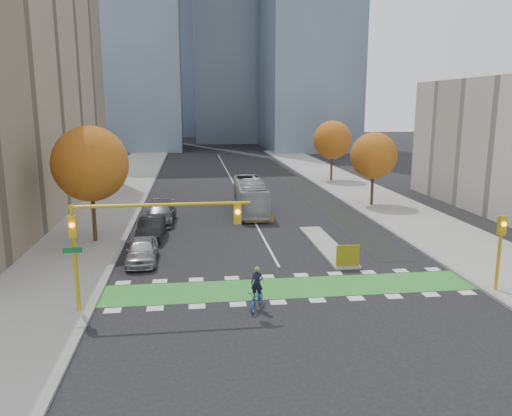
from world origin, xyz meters
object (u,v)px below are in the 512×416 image
object	(u,v)px
parked_car_a	(142,250)
parked_car_c	(161,213)
traffic_signal_east	(500,242)
bus	(250,196)
tree_east_far	(332,140)
hazard_board	(348,256)
tree_west	(90,164)
parked_car_b	(151,228)
cyclist	(257,295)
traffic_signal_west	(131,228)
tree_east_near	(374,156)

from	to	relation	value
parked_car_a	parked_car_c	bearing A→B (deg)	86.90
traffic_signal_east	bus	size ratio (longest dim) A/B	0.39
tree_east_far	bus	world-z (taller)	tree_east_far
hazard_board	bus	size ratio (longest dim) A/B	0.13
tree_east_far	parked_car_a	distance (m)	37.58
tree_west	tree_east_far	xyz separation A→B (m)	(24.50, 26.00, -0.38)
hazard_board	parked_car_b	size ratio (longest dim) A/B	0.29
traffic_signal_east	parked_car_b	bearing A→B (deg)	145.17
cyclist	parked_car_c	size ratio (longest dim) A/B	0.38
traffic_signal_west	traffic_signal_east	world-z (taller)	traffic_signal_west
cyclist	bus	distance (m)	22.29
tree_east_far	traffic_signal_west	distance (m)	43.61
cyclist	parked_car_b	xyz separation A→B (m)	(-5.99, 13.50, 0.09)
tree_west	cyclist	size ratio (longest dim) A/B	3.88
traffic_signal_west	cyclist	xyz separation A→B (m)	(5.79, -0.54, -3.33)
tree_west	bus	world-z (taller)	tree_west
tree_east_near	bus	size ratio (longest dim) A/B	0.67
tree_east_near	parked_car_a	world-z (taller)	tree_east_near
parked_car_a	parked_car_c	xyz separation A→B (m)	(0.52, 10.46, 0.04)
traffic_signal_west	parked_car_a	bearing A→B (deg)	92.51
parked_car_b	tree_east_near	bearing A→B (deg)	27.72
hazard_board	parked_car_c	distance (m)	17.71
tree_west	bus	distance (m)	15.73
traffic_signal_west	cyclist	distance (m)	6.70
hazard_board	cyclist	xyz separation A→B (m)	(-6.14, -5.25, -0.09)
traffic_signal_west	tree_east_far	bearing A→B (deg)	62.05
tree_east_far	tree_east_near	bearing A→B (deg)	-91.79
traffic_signal_east	tree_east_far	bearing A→B (deg)	87.03
hazard_board	traffic_signal_west	distance (m)	13.23
parked_car_a	tree_east_near	bearing A→B (deg)	36.26
bus	parked_car_a	world-z (taller)	bus
traffic_signal_east	hazard_board	bearing A→B (deg)	144.08
hazard_board	traffic_signal_east	xyz separation A→B (m)	(6.50, -4.71, 1.93)
tree_east_near	tree_west	bearing A→B (deg)	-157.38
cyclist	traffic_signal_west	bearing A→B (deg)	-161.23
tree_east_far	traffic_signal_west	bearing A→B (deg)	-117.95
tree_east_far	cyclist	xyz separation A→B (m)	(-14.64, -39.05, -4.53)
tree_east_near	parked_car_a	distance (m)	25.54
tree_east_far	parked_car_a	size ratio (longest dim) A/B	1.69
hazard_board	cyclist	distance (m)	8.08
hazard_board	parked_car_c	size ratio (longest dim) A/B	0.25
tree_east_near	cyclist	size ratio (longest dim) A/B	3.34
tree_east_near	traffic_signal_west	xyz separation A→B (m)	(-19.93, -22.51, -0.83)
tree_east_far	cyclist	world-z (taller)	tree_east_far
parked_car_c	tree_east_near	bearing A→B (deg)	15.81
hazard_board	traffic_signal_west	xyz separation A→B (m)	(-11.93, -4.71, 3.23)
tree_east_near	tree_east_far	xyz separation A→B (m)	(0.50, 16.00, 0.38)
tree_east_far	traffic_signal_east	size ratio (longest dim) A/B	1.87
parked_car_a	parked_car_c	size ratio (longest dim) A/B	0.81
hazard_board	parked_car_a	world-z (taller)	parked_car_a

